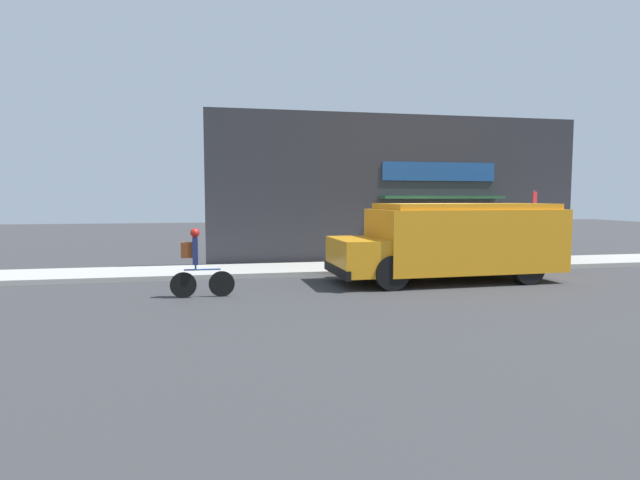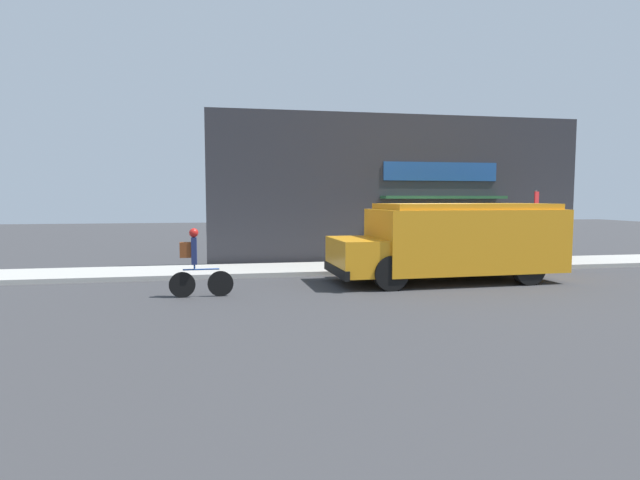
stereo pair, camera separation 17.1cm
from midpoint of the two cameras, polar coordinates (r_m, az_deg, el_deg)
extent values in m
plane|color=#38383A|center=(15.85, 12.71, -3.72)|extent=(70.00, 70.00, 0.00)
cube|color=#ADAAA3|center=(16.88, 11.20, -2.94)|extent=(28.00, 2.26, 0.14)
cube|color=#2D2D33|center=(18.09, 9.62, 5.75)|extent=(13.65, 0.18, 5.28)
cube|color=#1E4C93|center=(18.55, 13.91, 7.61)|extent=(4.29, 0.05, 0.66)
cube|color=#235633|center=(18.23, 14.27, 4.75)|extent=(4.50, 0.68, 0.10)
cube|color=orange|center=(14.51, 16.46, 0.04)|extent=(5.17, 2.50, 1.70)
cube|color=orange|center=(13.32, 4.51, -1.83)|extent=(1.25, 2.18, 0.93)
cube|color=orange|center=(14.47, 16.54, 3.70)|extent=(4.76, 2.30, 0.16)
cube|color=black|center=(13.22, 2.22, -3.47)|extent=(0.20, 2.29, 0.24)
cube|color=red|center=(15.19, 9.23, 0.70)|extent=(0.04, 0.44, 0.44)
cylinder|color=black|center=(14.50, 5.63, -2.63)|extent=(0.90, 0.29, 0.89)
cylinder|color=black|center=(12.62, 8.47, -3.76)|extent=(0.90, 0.29, 0.89)
cylinder|color=black|center=(16.13, 18.90, -2.12)|extent=(0.90, 0.29, 0.89)
cylinder|color=black|center=(14.46, 23.05, -3.01)|extent=(0.90, 0.29, 0.89)
cylinder|color=black|center=(12.01, -10.90, -4.92)|extent=(0.60, 0.04, 0.60)
cylinder|color=black|center=(12.04, -15.08, -4.97)|extent=(0.60, 0.04, 0.60)
cylinder|color=#234793|center=(11.96, -13.02, -3.29)|extent=(0.83, 0.04, 0.04)
cylinder|color=#234793|center=(11.96, -13.76, -3.01)|extent=(0.04, 0.04, 0.12)
cube|color=navy|center=(11.92, -13.80, -1.23)|extent=(0.12, 0.20, 0.63)
sphere|color=red|center=(11.88, -13.84, 0.81)|extent=(0.21, 0.21, 0.21)
cube|color=brown|center=(11.92, -14.71, -1.10)|extent=(0.26, 0.14, 0.36)
cylinder|color=slate|center=(18.28, 23.58, 1.42)|extent=(0.07, 0.07, 2.45)
cube|color=red|center=(18.21, 23.76, 4.15)|extent=(0.45, 0.45, 0.60)
cylinder|color=slate|center=(17.13, 10.29, -1.08)|extent=(0.50, 0.50, 0.89)
cylinder|color=black|center=(17.09, 10.31, 0.47)|extent=(0.51, 0.51, 0.04)
camera|label=1|loc=(0.09, -89.66, 0.03)|focal=28.00mm
camera|label=2|loc=(0.09, 90.34, -0.03)|focal=28.00mm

